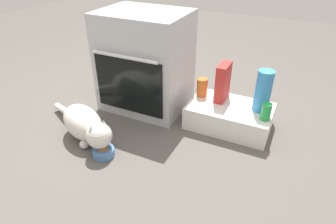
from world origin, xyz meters
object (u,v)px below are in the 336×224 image
at_px(food_bowl, 103,151).
at_px(sauce_jar, 202,87).
at_px(cereal_box, 223,82).
at_px(soda_can, 266,112).
at_px(water_bottle, 263,91).
at_px(oven, 145,62).
at_px(cat, 85,124).
at_px(pantry_cabinet, 229,116).

distance_m(food_bowl, sauce_jar, 0.87).
bearing_deg(cereal_box, food_bowl, -125.43).
bearing_deg(sauce_jar, soda_can, -15.12).
bearing_deg(water_bottle, oven, -178.95).
bearing_deg(cat, sauce_jar, 71.64).
distance_m(pantry_cabinet, cat, 1.04).
height_order(oven, food_bowl, oven).
height_order(pantry_cabinet, food_bowl, pantry_cabinet).
distance_m(cat, sauce_jar, 0.90).
bearing_deg(pantry_cabinet, water_bottle, 9.81).
distance_m(oven, soda_can, 0.98).
relative_size(oven, cat, 1.01).
bearing_deg(cereal_box, water_bottle, -7.60).
relative_size(water_bottle, soda_can, 2.50).
bearing_deg(pantry_cabinet, sauce_jar, 166.18).
bearing_deg(food_bowl, pantry_cabinet, 47.28).
bearing_deg(cat, food_bowl, 0.00).
distance_m(oven, sauce_jar, 0.49).
bearing_deg(food_bowl, soda_can, 34.65).
xyz_separation_m(oven, cereal_box, (0.62, 0.06, -0.07)).
distance_m(oven, cat, 0.68).
bearing_deg(oven, pantry_cabinet, -1.44).
height_order(cereal_box, water_bottle, water_bottle).
xyz_separation_m(food_bowl, sauce_jar, (0.39, 0.75, 0.21)).
bearing_deg(oven, water_bottle, 1.05).
bearing_deg(cat, pantry_cabinet, 59.21).
distance_m(cereal_box, soda_can, 0.39).
distance_m(oven, water_bottle, 0.92).
bearing_deg(sauce_jar, pantry_cabinet, -13.82).
height_order(food_bowl, cereal_box, cereal_box).
relative_size(oven, pantry_cabinet, 1.29).
xyz_separation_m(food_bowl, water_bottle, (0.84, 0.73, 0.29)).
bearing_deg(cat, oven, 101.80).
distance_m(oven, cereal_box, 0.63).
distance_m(oven, pantry_cabinet, 0.77).
distance_m(cat, cereal_box, 1.03).
height_order(sauce_jar, water_bottle, water_bottle).
xyz_separation_m(water_bottle, soda_can, (0.05, -0.11, -0.09)).
relative_size(food_bowl, sauce_jar, 1.02).
bearing_deg(oven, soda_can, -5.46).
relative_size(sauce_jar, soda_can, 1.17).
height_order(food_bowl, cat, cat).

